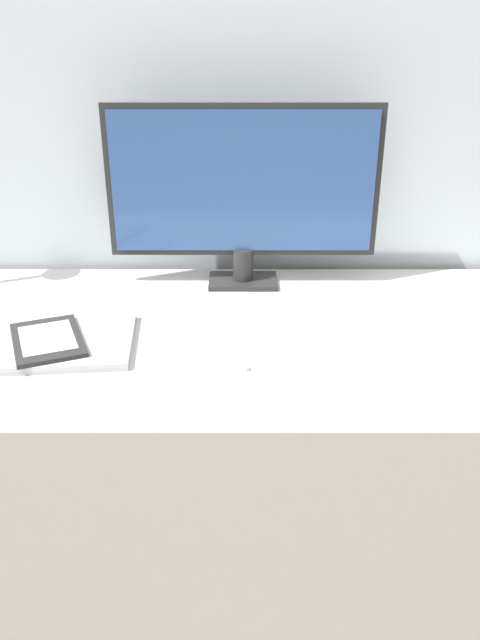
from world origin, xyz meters
TOP-DOWN VIEW (x-y plane):
  - ground_plane at (0.00, 0.00)m, footprint 10.00×10.00m
  - wall_back at (0.00, 0.58)m, footprint 3.60×0.05m
  - desk at (0.00, 0.16)m, footprint 1.59×0.73m
  - monitor at (0.04, 0.43)m, footprint 0.64×0.11m
  - keyboard at (0.41, 0.08)m, footprint 0.32×0.10m
  - laptop at (-0.35, 0.09)m, footprint 0.35×0.26m
  - ereader at (-0.35, 0.08)m, footprint 0.19×0.22m
  - pen at (0.00, 0.04)m, footprint 0.09×0.10m

SIDE VIEW (x-z plane):
  - ground_plane at x=0.00m, z-range 0.00..0.00m
  - desk at x=0.00m, z-range 0.00..0.70m
  - pen at x=0.00m, z-range 0.70..0.71m
  - keyboard at x=0.41m, z-range 0.70..0.72m
  - laptop at x=-0.35m, z-range 0.70..0.72m
  - ereader at x=-0.35m, z-range 0.72..0.73m
  - monitor at x=0.04m, z-range 0.72..1.15m
  - wall_back at x=0.00m, z-range 0.00..2.40m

